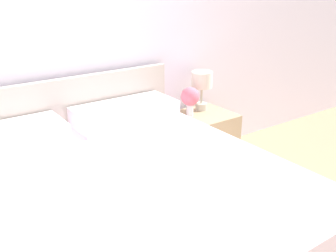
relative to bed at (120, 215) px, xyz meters
The scene contains 6 objects.
ground_plane 1.02m from the bed, 90.00° to the left, with size 12.00×12.00×0.00m, color tan.
wall_back 1.42m from the bed, 90.00° to the left, with size 8.00×0.06×2.60m.
bed is the anchor object (origin of this frame).
nightstand 1.46m from the bed, 29.19° to the left, with size 0.45×0.49×0.51m.
table_lamp 1.60m from the bed, 32.12° to the left, with size 0.19×0.19×0.36m.
flower_vase 1.38m from the bed, 33.61° to the left, with size 0.16×0.16×0.26m.
Camera 1 is at (-0.93, -2.78, 1.68)m, focal length 42.00 mm.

